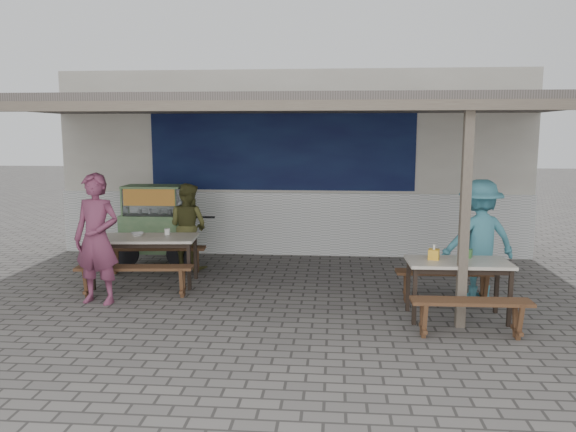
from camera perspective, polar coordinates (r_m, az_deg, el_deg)
The scene contains 17 objects.
ground at distance 8.01m, azimuth -1.25°, elevation -8.51°, with size 60.00×60.00×0.00m, color #615D58.
back_wall at distance 11.24m, azimuth 0.64°, elevation 5.34°, with size 9.00×1.28×3.50m.
warung_roof at distance 8.56m, azimuth -0.56°, elevation 11.00°, with size 9.00×4.21×2.81m.
table_left at distance 8.92m, azimuth -14.30°, elevation -2.54°, with size 1.62×0.90×0.75m.
bench_left_street at distance 8.35m, azimuth -15.31°, elevation -5.66°, with size 1.67×0.44×0.45m.
bench_left_wall at distance 9.63m, azimuth -13.29°, elevation -3.71°, with size 1.67×0.44×0.45m.
table_right at distance 7.38m, azimuth 16.89°, elevation -5.01°, with size 1.28×0.68×0.75m.
bench_right_street at distance 6.83m, azimuth 18.07°, elevation -9.04°, with size 1.37×0.31×0.45m.
bench_right_wall at distance 8.10m, azimuth 15.70°, elevation -6.19°, with size 1.37×0.31×0.45m.
vendor_cart at distance 10.23m, azimuth -13.23°, elevation -0.57°, with size 1.78×0.71×1.41m.
patron_street_side at distance 8.11m, azimuth -18.85°, elevation -2.21°, with size 0.66×0.43×1.80m, color #71334D.
patron_wall_side at distance 9.80m, azimuth -10.12°, elevation -1.03°, with size 0.72×0.56×1.48m, color brown.
patron_right_table at distance 8.39m, azimuth 18.82°, elevation -2.24°, with size 1.09×0.63×1.69m, color teal.
tissue_box at distance 7.34m, azimuth 14.59°, elevation -3.79°, with size 0.13×0.13×0.13m, color gold.
donation_box at distance 7.58m, azimuth 17.58°, elevation -3.62°, with size 0.16×0.11×0.11m, color #3B7634.
condiment_jar at distance 9.01m, azimuth -12.16°, elevation -1.56°, with size 0.09×0.09×0.10m, color silver.
condiment_bowl at distance 9.03m, azimuth -15.06°, elevation -1.79°, with size 0.20×0.20×0.05m, color silver.
Camera 1 is at (0.81, -7.61, 2.35)m, focal length 35.00 mm.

